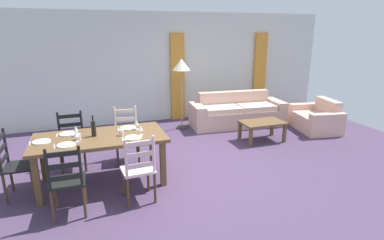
{
  "coord_description": "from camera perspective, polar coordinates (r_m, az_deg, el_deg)",
  "views": [
    {
      "loc": [
        -1.62,
        -4.4,
        2.24
      ],
      "look_at": [
        0.08,
        0.47,
        0.75
      ],
      "focal_mm": 28.89,
      "sensor_mm": 36.0,
      "label": 1
    }
  ],
  "objects": [
    {
      "name": "wine_bottle",
      "position": [
        4.75,
        -17.72,
        -1.5
      ],
      "size": [
        0.07,
        0.07,
        0.32
      ],
      "color": "black",
      "rests_on": "dining_table"
    },
    {
      "name": "fork_near_left",
      "position": [
        4.53,
        -24.08,
        -4.53
      ],
      "size": [
        0.03,
        0.17,
        0.01
      ],
      "primitive_type": "cube",
      "rotation": [
        0.0,
        0.0,
        0.07
      ],
      "color": "silver",
      "rests_on": "dining_table"
    },
    {
      "name": "wine_glass_near_right",
      "position": [
        4.62,
        -9.5,
        -1.51
      ],
      "size": [
        0.06,
        0.06,
        0.16
      ],
      "color": "white",
      "rests_on": "dining_table"
    },
    {
      "name": "wine_glass_near_left",
      "position": [
        4.59,
        -20.63,
        -2.49
      ],
      "size": [
        0.06,
        0.06,
        0.16
      ],
      "color": "white",
      "rests_on": "dining_table"
    },
    {
      "name": "dinner_plate_near_right",
      "position": [
        4.55,
        -10.84,
        -3.23
      ],
      "size": [
        0.24,
        0.24,
        0.02
      ],
      "primitive_type": "cylinder",
      "color": "white",
      "rests_on": "dining_table"
    },
    {
      "name": "ground_plane",
      "position": [
        5.2,
        0.86,
        -9.53
      ],
      "size": [
        9.6,
        9.6,
        0.02
      ],
      "primitive_type": "cube",
      "color": "#453350"
    },
    {
      "name": "couch",
      "position": [
        7.67,
        8.23,
        1.23
      ],
      "size": [
        2.33,
        0.97,
        0.8
      ],
      "color": "#CFA993",
      "rests_on": "ground_plane"
    },
    {
      "name": "dining_chair_near_left",
      "position": [
        4.14,
        -22.09,
        -10.4
      ],
      "size": [
        0.43,
        0.41,
        0.96
      ],
      "color": "black",
      "rests_on": "ground_plane"
    },
    {
      "name": "wine_glass_far_right",
      "position": [
        4.91,
        -10.2,
        -0.49
      ],
      "size": [
        0.06,
        0.06,
        0.16
      ],
      "color": "white",
      "rests_on": "dining_table"
    },
    {
      "name": "curtain_panel_left",
      "position": [
        7.97,
        -2.68,
        7.87
      ],
      "size": [
        0.35,
        0.08,
        2.2
      ],
      "primitive_type": "cube",
      "color": "orange",
      "rests_on": "ground_plane"
    },
    {
      "name": "dinner_plate_head_west",
      "position": [
        4.79,
        -26.02,
        -3.63
      ],
      "size": [
        0.24,
        0.24,
        0.02
      ],
      "primitive_type": "cylinder",
      "color": "white",
      "rests_on": "dining_table"
    },
    {
      "name": "wall_far",
      "position": [
        7.92,
        -7.46,
        9.52
      ],
      "size": [
        9.6,
        0.16,
        2.7
      ],
      "primitive_type": "cube",
      "color": "silver",
      "rests_on": "ground_plane"
    },
    {
      "name": "dining_chair_near_right",
      "position": [
        4.21,
        -9.82,
        -8.93
      ],
      "size": [
        0.45,
        0.43,
        0.96
      ],
      "color": "beige",
      "rests_on": "ground_plane"
    },
    {
      "name": "fork_far_left",
      "position": [
        5.01,
        -23.69,
        -2.6
      ],
      "size": [
        0.02,
        0.17,
        0.01
      ],
      "primitive_type": "cube",
      "rotation": [
        0.0,
        0.0,
        -0.05
      ],
      "color": "silver",
      "rests_on": "dining_table"
    },
    {
      "name": "coffee_cup_secondary",
      "position": [
        4.69,
        -20.26,
        -2.91
      ],
      "size": [
        0.07,
        0.07,
        0.09
      ],
      "primitive_type": "cylinder",
      "color": "beige",
      "rests_on": "dining_table"
    },
    {
      "name": "wine_glass_far_left",
      "position": [
        4.83,
        -20.67,
        -1.56
      ],
      "size": [
        0.06,
        0.06,
        0.16
      ],
      "color": "white",
      "rests_on": "dining_table"
    },
    {
      "name": "armchair_upholstered",
      "position": [
        7.81,
        22.14,
        0.12
      ],
      "size": [
        0.99,
        1.28,
        0.72
      ],
      "color": "beige",
      "rests_on": "ground_plane"
    },
    {
      "name": "dinner_plate_far_left",
      "position": [
        4.99,
        -21.99,
        -2.38
      ],
      "size": [
        0.24,
        0.24,
        0.02
      ],
      "primitive_type": "cylinder",
      "color": "white",
      "rests_on": "dining_table"
    },
    {
      "name": "dining_table",
      "position": [
        4.78,
        -16.58,
        -3.88
      ],
      "size": [
        1.9,
        0.96,
        0.75
      ],
      "color": "brown",
      "rests_on": "ground_plane"
    },
    {
      "name": "dinner_plate_far_right",
      "position": [
        5.02,
        -11.72,
        -1.43
      ],
      "size": [
        0.24,
        0.24,
        0.02
      ],
      "primitive_type": "cylinder",
      "color": "white",
      "rests_on": "dining_table"
    },
    {
      "name": "curtain_panel_right",
      "position": [
        8.95,
        12.36,
        8.43
      ],
      "size": [
        0.35,
        0.08,
        2.2
      ],
      "primitive_type": "cube",
      "color": "orange",
      "rests_on": "ground_plane"
    },
    {
      "name": "fork_far_right",
      "position": [
        5.0,
        -13.41,
        -1.65
      ],
      "size": [
        0.03,
        0.17,
        0.01
      ],
      "primitive_type": "cube",
      "rotation": [
        0.0,
        0.0,
        -0.1
      ],
      "color": "silver",
      "rests_on": "dining_table"
    },
    {
      "name": "dinner_plate_near_left",
      "position": [
        4.52,
        -22.2,
        -4.3
      ],
      "size": [
        0.24,
        0.24,
        0.02
      ],
      "primitive_type": "cylinder",
      "color": "white",
      "rests_on": "dining_table"
    },
    {
      "name": "fork_head_west",
      "position": [
        4.81,
        -27.78,
        -3.85
      ],
      "size": [
        0.03,
        0.17,
        0.01
      ],
      "primitive_type": "cube",
      "rotation": [
        0.0,
        0.0,
        0.1
      ],
      "color": "silver",
      "rests_on": "dining_table"
    },
    {
      "name": "standing_lamp",
      "position": [
        7.12,
        -1.97,
        9.41
      ],
      "size": [
        0.4,
        0.4,
        1.64
      ],
      "color": "#332D28",
      "rests_on": "ground_plane"
    },
    {
      "name": "dining_chair_far_right",
      "position": [
        5.59,
        -11.98,
        -2.64
      ],
      "size": [
        0.45,
        0.43,
        0.96
      ],
      "color": "beige",
      "rests_on": "ground_plane"
    },
    {
      "name": "coffee_table",
      "position": [
        6.63,
        12.86,
        -0.82
      ],
      "size": [
        0.9,
        0.56,
        0.42
      ],
      "color": "brown",
      "rests_on": "ground_plane"
    },
    {
      "name": "dining_chair_head_west",
      "position": [
        4.92,
        -29.92,
        -7.17
      ],
      "size": [
        0.41,
        0.43,
        0.96
      ],
      "color": "black",
      "rests_on": "ground_plane"
    },
    {
      "name": "dining_chair_far_left",
      "position": [
        5.52,
        -21.3,
        -3.66
      ],
      "size": [
        0.43,
        0.41,
        0.96
      ],
      "color": "black",
      "rests_on": "ground_plane"
    },
    {
      "name": "fork_near_right",
      "position": [
        4.53,
        -12.71,
        -3.49
      ],
      "size": [
        0.03,
        0.17,
        0.01
      ],
      "primitive_type": "cube",
      "rotation": [
        0.0,
        0.0,
        -0.09
      ],
      "color": "silver",
      "rests_on": "dining_table"
    },
    {
      "name": "coffee_cup_primary",
      "position": [
        4.69,
        -12.9,
        -2.28
      ],
      "size": [
        0.07,
        0.07,
        0.09
      ],
      "primitive_type": "cylinder",
      "color": "beige",
      "rests_on": "dining_table"
    }
  ]
}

